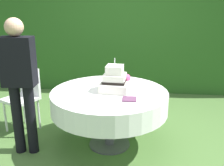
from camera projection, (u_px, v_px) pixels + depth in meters
The scene contains 10 objects.
ground_plane at pixel (110, 144), 3.31m from camera, with size 20.00×20.00×0.00m, color #476B33.
foliage_hedge at pixel (123, 22), 5.17m from camera, with size 6.41×0.65×2.76m, color #28561E.
cake_table at pixel (109, 101), 3.13m from camera, with size 1.42×1.42×0.72m.
wedding_cake at pixel (115, 81), 3.09m from camera, with size 0.37×0.36×0.40m.
serving_plate_near at pixel (148, 86), 3.29m from camera, with size 0.13×0.13×0.01m, color white.
serving_plate_far at pixel (146, 89), 3.14m from camera, with size 0.11×0.11×0.01m, color white.
serving_plate_left at pixel (83, 87), 3.22m from camera, with size 0.11×0.11×0.01m, color white.
napkin_stack at pixel (129, 99), 2.82m from camera, with size 0.16×0.16×0.01m, color #603856.
garden_chair at pixel (25, 93), 3.59m from camera, with size 0.54×0.54×0.89m.
standing_person at pixel (20, 79), 2.88m from camera, with size 0.37×0.23×1.60m.
Camera 1 is at (0.35, -2.90, 1.74)m, focal length 41.16 mm.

